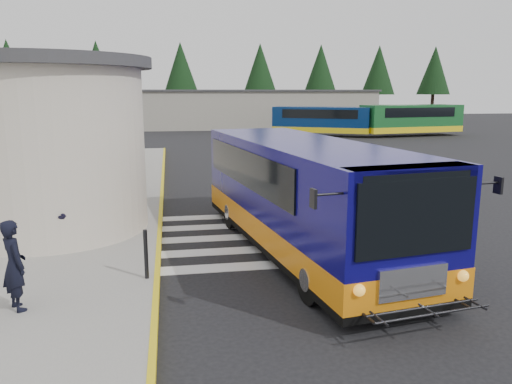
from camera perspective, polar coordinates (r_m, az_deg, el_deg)
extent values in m
plane|color=black|center=(15.20, 4.55, -3.98)|extent=(140.00, 140.00, 0.00)
cube|color=gray|center=(19.35, -25.57, -1.50)|extent=(10.00, 34.00, 0.15)
cube|color=yellow|center=(18.61, -10.75, -1.02)|extent=(0.12, 34.00, 0.16)
cylinder|color=#BEB5A1|center=(15.14, -22.51, 4.38)|extent=(5.20, 5.20, 4.50)
cylinder|color=#38383A|center=(15.07, -23.22, 13.46)|extent=(5.80, 5.80, 0.30)
cube|color=black|center=(19.58, -17.98, 2.71)|extent=(0.08, 1.20, 2.20)
cube|color=#38383A|center=(19.38, -16.80, 6.57)|extent=(1.20, 1.80, 0.12)
cube|color=silver|center=(12.13, 6.02, -8.02)|extent=(8.00, 0.55, 0.01)
cube|color=silver|center=(13.22, 4.60, -6.33)|extent=(8.00, 0.55, 0.01)
cube|color=silver|center=(14.34, 3.40, -4.89)|extent=(8.00, 0.55, 0.01)
cube|color=silver|center=(15.46, 2.39, -3.67)|extent=(8.00, 0.55, 0.01)
cube|color=silver|center=(16.60, 1.51, -2.60)|extent=(8.00, 0.55, 0.01)
cube|color=gray|center=(57.05, -0.08, 9.41)|extent=(26.00, 8.00, 4.00)
cube|color=#38383A|center=(57.01, -0.08, 11.52)|extent=(26.40, 8.40, 0.20)
cylinder|color=black|center=(66.78, -26.07, 8.39)|extent=(0.44, 0.44, 3.60)
cone|color=black|center=(66.80, -26.45, 12.66)|extent=(4.40, 4.40, 6.40)
cylinder|color=black|center=(64.76, -17.45, 8.95)|extent=(0.44, 0.44, 3.60)
cone|color=black|center=(64.78, -17.72, 13.37)|extent=(4.40, 4.40, 6.40)
cylinder|color=black|center=(64.24, -8.46, 9.33)|extent=(0.44, 0.44, 3.60)
cone|color=black|center=(64.26, -8.60, 13.79)|extent=(4.40, 4.40, 6.40)
cylinder|color=black|center=(65.28, 0.46, 9.49)|extent=(0.44, 0.44, 3.60)
cone|color=black|center=(65.30, 0.47, 13.88)|extent=(4.40, 4.40, 6.40)
cylinder|color=black|center=(67.17, 7.29, 9.45)|extent=(0.44, 0.44, 3.60)
cone|color=black|center=(67.19, 7.40, 13.72)|extent=(4.40, 4.40, 6.40)
cylinder|color=black|center=(69.94, 13.65, 9.30)|extent=(0.44, 0.44, 3.60)
cone|color=black|center=(69.95, 13.85, 13.39)|extent=(4.40, 4.40, 6.40)
cylinder|color=black|center=(73.47, 19.46, 9.07)|extent=(0.44, 0.44, 3.60)
cone|color=black|center=(73.49, 19.72, 12.96)|extent=(4.40, 4.40, 6.40)
cube|color=#0C075D|center=(12.62, 5.43, 0.33)|extent=(3.88, 9.49, 2.40)
cube|color=orange|center=(12.83, 5.35, -3.69)|extent=(3.91, 9.52, 0.57)
cube|color=black|center=(12.92, 5.33, -5.14)|extent=(3.90, 9.51, 0.23)
cube|color=black|center=(8.61, 17.91, -2.83)|extent=(2.24, 0.39, 1.28)
cube|color=silver|center=(8.93, 17.50, -9.86)|extent=(1.33, 0.25, 0.56)
cube|color=black|center=(12.85, -1.32, 2.77)|extent=(1.03, 6.69, 0.92)
cube|color=black|center=(13.82, 9.06, 3.25)|extent=(1.03, 6.69, 0.92)
cylinder|color=black|center=(9.79, 6.47, -9.86)|extent=(0.45, 1.02, 0.98)
cylinder|color=black|center=(10.87, 17.43, -8.12)|extent=(0.45, 1.02, 0.98)
cylinder|color=black|center=(14.94, -2.72, -2.28)|extent=(0.45, 1.02, 0.98)
cylinder|color=black|center=(15.68, 5.23, -1.66)|extent=(0.45, 1.02, 0.98)
cube|color=black|center=(7.76, 6.57, -0.75)|extent=(0.08, 0.19, 0.31)
cube|color=black|center=(9.80, 25.96, 0.71)|extent=(0.08, 0.19, 0.31)
imported|color=black|center=(9.98, -25.91, -7.53)|extent=(0.67, 0.73, 1.67)
imported|color=black|center=(13.16, -21.00, -2.55)|extent=(0.69, 0.87, 1.75)
cylinder|color=black|center=(10.78, -12.46, -6.95)|extent=(0.09, 0.09, 1.06)
cube|color=#072253|center=(46.49, 7.52, 8.24)|extent=(8.88, 6.25, 2.24)
cube|color=yellow|center=(46.55, 7.49, 7.13)|extent=(8.92, 6.29, 0.49)
cube|color=black|center=(46.47, 7.53, 8.90)|extent=(7.18, 5.39, 0.78)
cube|color=#165524|center=(48.18, 17.34, 8.06)|extent=(9.68, 4.01, 2.40)
cube|color=yellow|center=(48.24, 17.27, 6.91)|extent=(9.72, 4.04, 0.52)
cube|color=black|center=(48.15, 17.38, 8.74)|extent=(7.63, 3.74, 0.84)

